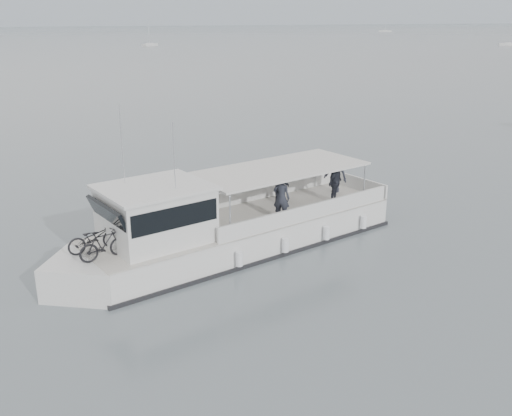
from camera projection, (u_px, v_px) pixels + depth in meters
name	position (u px, v px, depth m)	size (l,w,h in m)	color
ground	(107.00, 262.00, 22.01)	(1400.00, 1400.00, 0.00)	slate
tour_boat	(218.00, 230.00, 22.45)	(15.12, 6.59, 6.32)	silver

